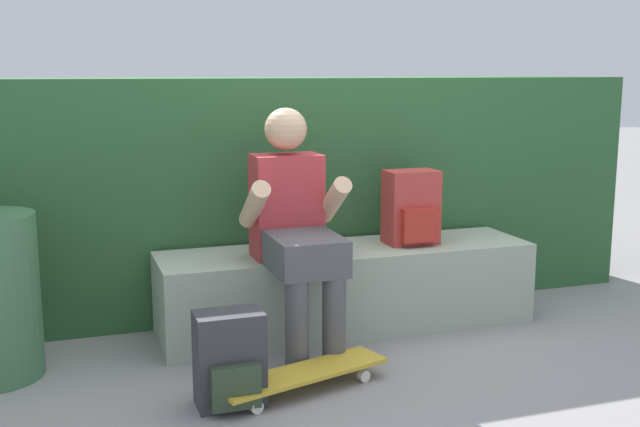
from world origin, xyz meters
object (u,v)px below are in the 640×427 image
bench_main (347,288)px  person_skater (295,223)px  skateboard_near_person (303,374)px  backpack_on_ground (230,361)px  backpack_on_bench (412,208)px

bench_main → person_skater: size_ratio=1.68×
skateboard_near_person → backpack_on_ground: (-0.33, -0.04, 0.12)m
person_skater → backpack_on_bench: 0.76m
bench_main → skateboard_near_person: (-0.48, -0.73, -0.15)m
bench_main → backpack_on_bench: (0.37, -0.01, 0.41)m
bench_main → backpack_on_bench: size_ratio=5.02×
bench_main → skateboard_near_person: size_ratio=2.44×
backpack_on_bench → backpack_on_ground: size_ratio=1.00×
person_skater → backpack_on_bench: person_skater is taller
backpack_on_bench → backpack_on_ground: (-1.18, -0.76, -0.44)m
skateboard_near_person → person_skater: bearing=76.2°
backpack_on_ground → skateboard_near_person: bearing=7.4°
skateboard_near_person → backpack_on_bench: bearing=40.2°
bench_main → backpack_on_bench: backpack_on_bench is taller
skateboard_near_person → backpack_on_ground: backpack_on_ground is taller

